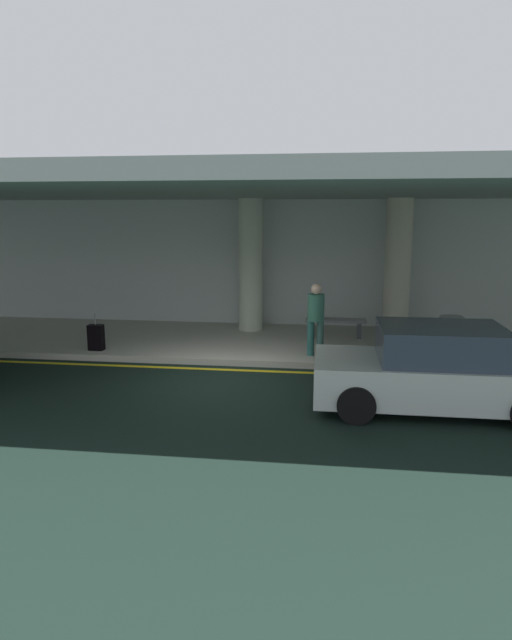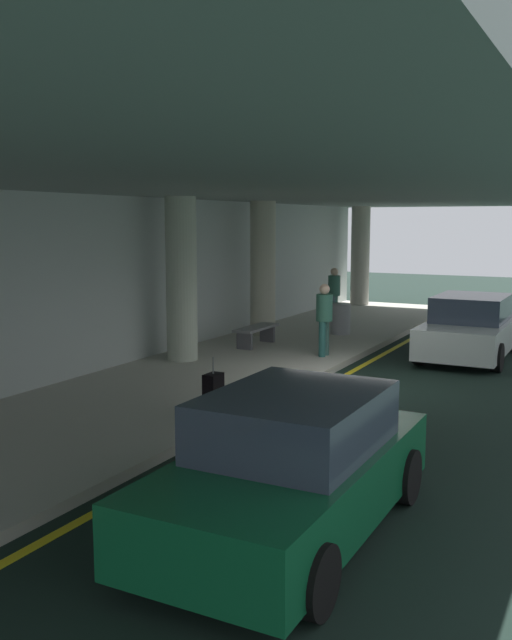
{
  "view_description": "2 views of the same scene",
  "coord_description": "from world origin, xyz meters",
  "px_view_note": "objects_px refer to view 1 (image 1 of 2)",
  "views": [
    {
      "loc": [
        2.13,
        -10.73,
        3.4
      ],
      "look_at": [
        0.45,
        2.02,
        0.88
      ],
      "focal_mm": 30.61,
      "sensor_mm": 36.0,
      "label": 1
    },
    {
      "loc": [
        -13.06,
        -4.39,
        3.27
      ],
      "look_at": [
        -0.12,
        2.38,
        1.2
      ],
      "focal_mm": 39.37,
      "sensor_mm": 36.0,
      "label": 2
    }
  ],
  "objects_px": {
    "bench_metal": "(336,324)",
    "trash_bin_steel": "(451,334)",
    "traveler_with_luggage": "(316,315)",
    "support_column_left_mid": "(251,265)",
    "car_silver": "(435,370)",
    "support_column_center": "(398,267)",
    "suitcase_upright_primary": "(96,337)"
  },
  "relations": [
    {
      "from": "traveler_with_luggage",
      "to": "bench_metal",
      "type": "height_order",
      "value": "traveler_with_luggage"
    },
    {
      "from": "car_silver",
      "to": "traveler_with_luggage",
      "type": "relative_size",
      "value": 2.44
    },
    {
      "from": "support_column_left_mid",
      "to": "car_silver",
      "type": "relative_size",
      "value": 0.89
    },
    {
      "from": "traveler_with_luggage",
      "to": "support_column_center",
      "type": "bearing_deg",
      "value": 35.47
    },
    {
      "from": "support_column_center",
      "to": "trash_bin_steel",
      "type": "xyz_separation_m",
      "value": [
        1.08,
        -1.86,
        -1.4
      ]
    },
    {
      "from": "bench_metal",
      "to": "traveler_with_luggage",
      "type": "bearing_deg",
      "value": -103.68
    },
    {
      "from": "traveler_with_luggage",
      "to": "suitcase_upright_primary",
      "type": "relative_size",
      "value": 1.87
    },
    {
      "from": "suitcase_upright_primary",
      "to": "bench_metal",
      "type": "xyz_separation_m",
      "value": [
        5.76,
        2.21,
        0.04
      ]
    },
    {
      "from": "support_column_left_mid",
      "to": "support_column_center",
      "type": "relative_size",
      "value": 1.0
    },
    {
      "from": "support_column_center",
      "to": "trash_bin_steel",
      "type": "relative_size",
      "value": 4.29
    },
    {
      "from": "car_silver",
      "to": "trash_bin_steel",
      "type": "height_order",
      "value": "car_silver"
    },
    {
      "from": "support_column_center",
      "to": "support_column_left_mid",
      "type": "bearing_deg",
      "value": 180.0
    },
    {
      "from": "support_column_left_mid",
      "to": "bench_metal",
      "type": "bearing_deg",
      "value": -15.12
    },
    {
      "from": "trash_bin_steel",
      "to": "car_silver",
      "type": "bearing_deg",
      "value": -105.85
    },
    {
      "from": "support_column_left_mid",
      "to": "bench_metal",
      "type": "xyz_separation_m",
      "value": [
        2.38,
        -0.64,
        -1.47
      ]
    },
    {
      "from": "bench_metal",
      "to": "trash_bin_steel",
      "type": "distance_m",
      "value": 2.96
    },
    {
      "from": "traveler_with_luggage",
      "to": "suitcase_upright_primary",
      "type": "xyz_separation_m",
      "value": [
        -5.26,
        -0.18,
        -0.65
      ]
    },
    {
      "from": "support_column_center",
      "to": "suitcase_upright_primary",
      "type": "bearing_deg",
      "value": -158.87
    },
    {
      "from": "trash_bin_steel",
      "to": "support_column_left_mid",
      "type": "bearing_deg",
      "value": 159.85
    },
    {
      "from": "support_column_center",
      "to": "bench_metal",
      "type": "distance_m",
      "value": 2.28
    },
    {
      "from": "support_column_center",
      "to": "suitcase_upright_primary",
      "type": "xyz_separation_m",
      "value": [
        -7.37,
        -2.85,
        -1.51
      ]
    },
    {
      "from": "support_column_center",
      "to": "car_silver",
      "type": "bearing_deg",
      "value": -89.7
    },
    {
      "from": "support_column_center",
      "to": "suitcase_upright_primary",
      "type": "distance_m",
      "value": 8.05
    },
    {
      "from": "bench_metal",
      "to": "trash_bin_steel",
      "type": "xyz_separation_m",
      "value": [
        2.7,
        -1.22,
        0.07
      ]
    },
    {
      "from": "support_column_left_mid",
      "to": "traveler_with_luggage",
      "type": "bearing_deg",
      "value": -54.76
    },
    {
      "from": "car_silver",
      "to": "trash_bin_steel",
      "type": "relative_size",
      "value": 4.82
    },
    {
      "from": "traveler_with_luggage",
      "to": "trash_bin_steel",
      "type": "relative_size",
      "value": 1.98
    },
    {
      "from": "traveler_with_luggage",
      "to": "trash_bin_steel",
      "type": "xyz_separation_m",
      "value": [
        3.19,
        0.81,
        -0.54
      ]
    },
    {
      "from": "traveler_with_luggage",
      "to": "bench_metal",
      "type": "distance_m",
      "value": 2.18
    },
    {
      "from": "suitcase_upright_primary",
      "to": "trash_bin_steel",
      "type": "bearing_deg",
      "value": 25.27
    },
    {
      "from": "support_column_left_mid",
      "to": "traveler_with_luggage",
      "type": "xyz_separation_m",
      "value": [
        1.89,
        -2.67,
        -0.86
      ]
    },
    {
      "from": "bench_metal",
      "to": "support_column_center",
      "type": "bearing_deg",
      "value": 21.73
    }
  ]
}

